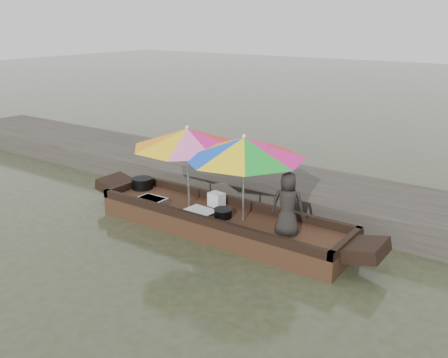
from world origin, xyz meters
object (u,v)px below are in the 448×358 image
Objects in this scene: tray_crayfish at (151,200)px; umbrella_stern at (244,179)px; charcoal_grill at (223,214)px; supply_bag at (216,199)px; cooking_pot at (142,183)px; tray_scallop at (201,212)px; boat_hull at (221,223)px; vendor at (288,204)px; umbrella_bow at (188,167)px.

umbrella_stern is (1.93, 0.28, 0.73)m from tray_crayfish.
supply_bag is at bearing 137.37° from charcoal_grill.
cooking_pot is 1.89m from tray_scallop.
supply_bag is 0.13× the size of umbrella_stern.
supply_bag is at bearing 87.53° from tray_scallop.
boat_hull is 15.44× the size of charcoal_grill.
vendor is (3.59, -0.35, 0.43)m from cooking_pot.
vendor is (1.72, -0.41, 0.41)m from supply_bag.
cooking_pot is at bearing 173.90° from boat_hull.
vendor reaches higher than cooking_pot.
umbrella_stern is at bearing 11.50° from tray_scallop.
umbrella_bow is at bearing 21.53° from tray_crayfish.
tray_scallop is at bearing -168.50° from umbrella_stern.
supply_bag is 1.07m from umbrella_stern.
cooking_pot is (-2.19, 0.23, 0.29)m from boat_hull.
tray_crayfish is at bearing -152.89° from supply_bag.
cooking_pot is 0.21× the size of umbrella_bow.
umbrella_stern is (2.67, -0.23, 0.66)m from cooking_pot.
tray_scallop is 1.98× the size of supply_bag.
charcoal_grill is (0.45, 0.07, 0.04)m from tray_scallop.
charcoal_grill is at bearing -39.65° from boat_hull.
cooking_pot is 1.60m from umbrella_bow.
umbrella_bow reaches higher than charcoal_grill.
charcoal_grill is 0.29× the size of vendor.
vendor is at bearing -0.67° from charcoal_grill.
charcoal_grill reaches higher than tray_scallop.
tray_scallop is at bearing 5.73° from tray_crayfish.
tray_crayfish is 0.27× the size of umbrella_bow.
tray_crayfish is at bearing -169.14° from boat_hull.
supply_bag reaches higher than charcoal_grill.
vendor is (1.75, 0.05, 0.51)m from tray_scallop.
tray_scallop is 0.46m from charcoal_grill.
vendor is at bearing 1.79° from tray_scallop.
tray_crayfish is 1.58m from charcoal_grill.
umbrella_bow reaches higher than supply_bag.
cooking_pot reaches higher than boat_hull.
vendor is 0.96m from umbrella_stern.
umbrella_bow reaches higher than tray_scallop.
tray_crayfish is 1.00× the size of tray_scallop.
tray_scallop reaches higher than boat_hull.
cooking_pot is at bearing 167.79° from tray_scallop.
boat_hull is at bearing 26.31° from tray_scallop.
charcoal_grill is (0.12, -0.10, 0.25)m from boat_hull.
boat_hull is 0.43m from tray_scallop.
boat_hull is 1.58m from vendor.
charcoal_grill is (2.30, -0.33, -0.04)m from cooking_pot.
tray_scallop is 0.48m from supply_bag.
boat_hull is 1.49m from tray_crayfish.
umbrella_bow is (1.44, -0.23, 0.66)m from cooking_pot.
umbrella_stern reaches higher than boat_hull.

